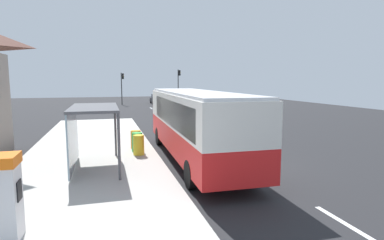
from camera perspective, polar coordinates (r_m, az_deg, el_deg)
The scene contains 20 objects.
ground_plane at distance 27.18m, azimuth -3.49°, elevation -0.61°, with size 56.00×92.00×0.04m, color #262628.
sidewalk_platform at distance 14.79m, azimuth -18.16°, elevation -7.25°, with size 6.20×30.00×0.18m, color beige.
lane_stripe_seg_0 at distance 9.42m, azimuth 26.24°, elevation -16.67°, with size 0.16×2.20×0.01m, color silver.
lane_stripe_seg_1 at distance 13.30m, azimuth 11.59°, elevation -9.04°, with size 0.16×2.20×0.01m, color silver.
lane_stripe_seg_2 at distance 17.75m, azimuth 4.18°, elevation -4.77°, with size 0.16×2.20×0.01m, color silver.
lane_stripe_seg_3 at distance 22.44m, azimuth -0.16°, elevation -2.21°, with size 0.16×2.20×0.01m, color silver.
lane_stripe_seg_4 at distance 27.23m, azimuth -2.97°, elevation -0.53°, with size 0.16×2.20×0.01m, color silver.
lane_stripe_seg_5 at distance 32.09m, azimuth -4.94°, elevation 0.64°, with size 0.16×2.20×0.01m, color silver.
lane_stripe_seg_6 at distance 36.99m, azimuth -6.39°, elevation 1.50°, with size 0.16×2.20×0.01m, color silver.
lane_stripe_seg_7 at distance 41.91m, azimuth -7.50°, elevation 2.16°, with size 0.16×2.20×0.01m, color silver.
bus at distance 14.34m, azimuth 0.48°, elevation -0.20°, with size 2.76×11.06×3.21m.
white_van at distance 36.47m, azimuth -3.19°, elevation 3.56°, with size 2.21×5.28×2.30m.
sedan_near at distance 49.73m, azimuth -6.44°, elevation 3.89°, with size 1.91×4.43×1.52m.
ticket_machine at distance 8.11m, azimuth -31.26°, elevation -12.07°, with size 0.66×0.76×1.94m.
recycling_bin_yellow at distance 15.05m, azimuth -9.78°, elevation -4.53°, with size 0.52×0.52×0.95m, color yellow.
recycling_bin_green at distance 15.73m, azimuth -10.04°, elevation -4.02°, with size 0.52×0.52×0.95m, color green.
recycling_bin_orange at distance 16.42m, azimuth -10.29°, elevation -3.56°, with size 0.52×0.52×0.95m, color orange.
traffic_light_near_side at distance 48.73m, azimuth -2.45°, elevation 7.09°, with size 0.49×0.28×5.36m.
traffic_light_far_side at distance 48.31m, azimuth -12.71°, elevation 6.54°, with size 0.49×0.28×4.83m.
bus_shelter at distance 13.04m, azimuth -18.82°, elevation -0.22°, with size 1.80×4.00×2.50m.
Camera 1 is at (-5.67, -12.32, 3.71)m, focal length 29.03 mm.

